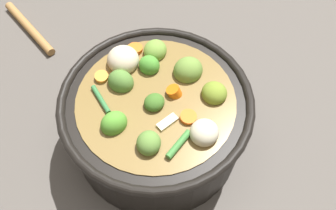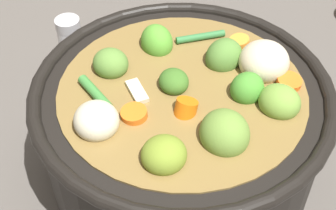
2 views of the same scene
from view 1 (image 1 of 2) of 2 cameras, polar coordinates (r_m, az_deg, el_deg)
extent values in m
plane|color=#514C47|center=(0.63, -1.66, -5.08)|extent=(1.10, 1.10, 0.00)
cylinder|color=black|center=(0.58, -1.80, -2.42)|extent=(0.28, 0.28, 0.12)
torus|color=black|center=(0.53, -1.96, 0.74)|extent=(0.30, 0.30, 0.01)
cylinder|color=olive|center=(0.58, -1.81, -2.18)|extent=(0.24, 0.24, 0.11)
ellipsoid|color=#507D33|center=(0.55, -7.55, 3.70)|extent=(0.05, 0.05, 0.04)
ellipsoid|color=#3C6A24|center=(0.52, -2.06, 0.39)|extent=(0.04, 0.04, 0.02)
ellipsoid|color=olive|center=(0.53, 7.41, 1.89)|extent=(0.05, 0.05, 0.03)
ellipsoid|color=#51982F|center=(0.51, -8.64, -2.96)|extent=(0.05, 0.05, 0.04)
ellipsoid|color=olive|center=(0.58, -2.07, 8.71)|extent=(0.04, 0.05, 0.03)
ellipsoid|color=olive|center=(0.56, 3.22, 5.55)|extent=(0.06, 0.06, 0.04)
ellipsoid|color=#5A8437|center=(0.49, -3.11, -6.10)|extent=(0.04, 0.04, 0.03)
ellipsoid|color=#458C2D|center=(0.56, -3.02, 6.34)|extent=(0.04, 0.04, 0.03)
cylinder|color=orange|center=(0.59, -5.26, 8.81)|extent=(0.03, 0.03, 0.01)
cylinder|color=orange|center=(0.51, 3.25, -2.03)|extent=(0.03, 0.03, 0.01)
cylinder|color=orange|center=(0.53, 1.02, 1.99)|extent=(0.03, 0.02, 0.02)
cylinder|color=orange|center=(0.56, -10.57, 4.35)|extent=(0.03, 0.03, 0.01)
ellipsoid|color=beige|center=(0.50, 5.82, -4.42)|extent=(0.06, 0.06, 0.03)
ellipsoid|color=beige|center=(0.57, -7.20, 7.19)|extent=(0.07, 0.07, 0.04)
cylinder|color=#32733B|center=(0.54, -10.72, 0.91)|extent=(0.04, 0.04, 0.01)
cylinder|color=#3D8239|center=(0.49, 1.72, -6.29)|extent=(0.03, 0.05, 0.01)
cube|color=beige|center=(0.51, -0.11, -2.75)|extent=(0.03, 0.03, 0.01)
cylinder|color=#A0723E|center=(0.83, -21.33, 11.43)|extent=(0.16, 0.13, 0.02)
camera|label=2|loc=(0.51, 45.31, 29.64)|focal=51.83mm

